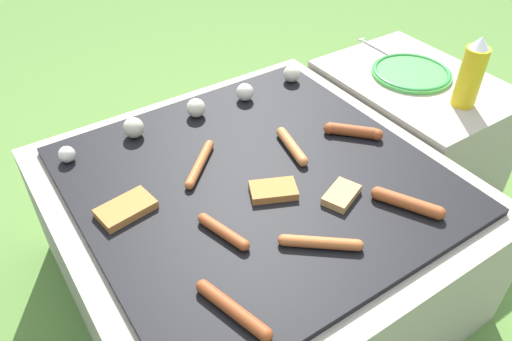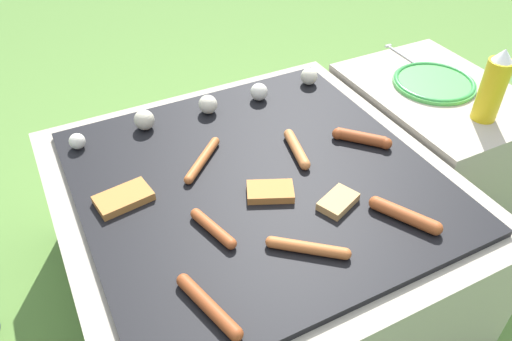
% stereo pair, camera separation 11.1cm
% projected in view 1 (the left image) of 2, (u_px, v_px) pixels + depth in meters
% --- Properties ---
extents(ground_plane, '(14.00, 14.00, 0.00)m').
position_uv_depth(ground_plane, '(256.00, 280.00, 1.51)').
color(ground_plane, '#567F38').
extents(grill, '(0.96, 0.96, 0.41)m').
position_uv_depth(grill, '(256.00, 234.00, 1.38)').
color(grill, '#A89E8C').
rests_on(grill, ground_plane).
extents(side_ledge, '(0.44, 0.60, 0.41)m').
position_uv_depth(side_ledge, '(406.00, 131.00, 1.75)').
color(side_ledge, '#A89E8C').
rests_on(side_ledge, ground_plane).
extents(sausage_mid_left, '(0.15, 0.12, 0.03)m').
position_uv_depth(sausage_mid_left, '(321.00, 243.00, 1.06)').
color(sausage_mid_left, '#B7602D').
rests_on(sausage_mid_left, grill).
extents(sausage_mid_right, '(0.12, 0.13, 0.03)m').
position_uv_depth(sausage_mid_right, '(353.00, 132.00, 1.37)').
color(sausage_mid_right, '#93421E').
rests_on(sausage_mid_right, grill).
extents(sausage_front_right, '(0.10, 0.16, 0.03)m').
position_uv_depth(sausage_front_right, '(407.00, 203.00, 1.15)').
color(sausage_front_right, '#A34C23').
rests_on(sausage_front_right, grill).
extents(sausage_back_center, '(0.06, 0.14, 0.03)m').
position_uv_depth(sausage_back_center, '(223.00, 232.00, 1.08)').
color(sausage_back_center, '#A34C23').
rests_on(sausage_back_center, grill).
extents(sausage_front_left, '(0.14, 0.14, 0.02)m').
position_uv_depth(sausage_front_left, '(200.00, 164.00, 1.27)').
color(sausage_front_left, '#B7602D').
rests_on(sausage_front_left, grill).
extents(sausage_front_center, '(0.06, 0.16, 0.03)m').
position_uv_depth(sausage_front_center, '(292.00, 146.00, 1.32)').
color(sausage_front_center, '#C6753D').
rests_on(sausage_front_center, grill).
extents(sausage_back_right, '(0.07, 0.18, 0.03)m').
position_uv_depth(sausage_back_right, '(233.00, 309.00, 0.93)').
color(sausage_back_right, '#93421E').
rests_on(sausage_back_right, grill).
extents(bread_slice_center, '(0.14, 0.09, 0.02)m').
position_uv_depth(bread_slice_center, '(126.00, 209.00, 1.14)').
color(bread_slice_center, '#B27033').
rests_on(bread_slice_center, grill).
extents(bread_slice_left, '(0.11, 0.09, 0.02)m').
position_uv_depth(bread_slice_left, '(341.00, 195.00, 1.18)').
color(bread_slice_left, tan).
rests_on(bread_slice_left, grill).
extents(bread_slice_right, '(0.13, 0.11, 0.02)m').
position_uv_depth(bread_slice_right, '(273.00, 191.00, 1.19)').
color(bread_slice_right, '#B27033').
rests_on(bread_slice_right, grill).
extents(mushroom_row, '(0.78, 0.07, 0.06)m').
position_uv_depth(mushroom_row, '(201.00, 106.00, 1.45)').
color(mushroom_row, silver).
rests_on(mushroom_row, grill).
extents(plate_colorful, '(0.26, 0.26, 0.02)m').
position_uv_depth(plate_colorful, '(411.00, 73.00, 1.64)').
color(plate_colorful, '#4CB24C').
rests_on(plate_colorful, side_ledge).
extents(condiment_bottle, '(0.07, 0.07, 0.22)m').
position_uv_depth(condiment_bottle, '(471.00, 74.00, 1.44)').
color(condiment_bottle, gold).
rests_on(condiment_bottle, side_ledge).
extents(fork_utensil, '(0.02, 0.21, 0.01)m').
position_uv_depth(fork_utensil, '(379.00, 49.00, 1.78)').
color(fork_utensil, silver).
rests_on(fork_utensil, side_ledge).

